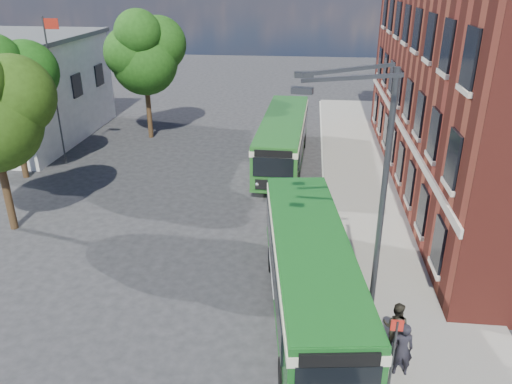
# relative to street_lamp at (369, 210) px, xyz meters

# --- Properties ---
(ground) EXTENTS (120.00, 120.00, 0.00)m
(ground) POSITION_rel_street_lamp_xyz_m (-4.84, 2.00, -4.79)
(ground) COLOR #252427
(ground) RESTS_ON ground
(pavement) EXTENTS (6.00, 48.00, 0.15)m
(pavement) POSITION_rel_street_lamp_xyz_m (2.16, 10.00, -4.72)
(pavement) COLOR gray
(pavement) RESTS_ON ground
(kerb_line) EXTENTS (0.12, 48.00, 0.01)m
(kerb_line) POSITION_rel_street_lamp_xyz_m (-0.89, 10.00, -4.79)
(kerb_line) COLOR beige
(kerb_line) RESTS_ON ground
(white_building) EXTENTS (9.40, 13.40, 7.30)m
(white_building) POSITION_rel_street_lamp_xyz_m (-22.84, 20.00, -1.13)
(white_building) COLOR silver
(white_building) RESTS_ON ground
(flagpole) EXTENTS (0.95, 0.10, 9.00)m
(flagpole) POSITION_rel_street_lamp_xyz_m (-17.29, 15.00, 0.15)
(flagpole) COLOR #35373A
(flagpole) RESTS_ON ground
(street_lamp) EXTENTS (2.96, 2.38, 9.00)m
(street_lamp) POSITION_rel_street_lamp_xyz_m (0.00, 0.00, 0.00)
(street_lamp) COLOR #35373A
(street_lamp) RESTS_ON ground
(bus_stop_sign) EXTENTS (0.35, 0.08, 2.52)m
(bus_stop_sign) POSITION_rel_street_lamp_xyz_m (0.76, -2.20, -3.28)
(bus_stop_sign) COLOR #35373A
(bus_stop_sign) RESTS_ON ground
(bus_front) EXTENTS (3.98, 11.32, 3.02)m
(bus_front) POSITION_rel_street_lamp_xyz_m (-1.64, 1.35, -2.96)
(bus_front) COLOR #17561C
(bus_front) RESTS_ON ground
(bus_rear) EXTENTS (2.94, 12.32, 3.02)m
(bus_rear) POSITION_rel_street_lamp_xyz_m (-3.47, 16.71, -2.96)
(bus_rear) COLOR #246422
(bus_rear) RESTS_ON ground
(pedestrian_a) EXTENTS (0.69, 0.47, 1.82)m
(pedestrian_a) POSITION_rel_street_lamp_xyz_m (1.14, -1.62, -3.73)
(pedestrian_a) COLOR black
(pedestrian_a) RESTS_ON pavement
(pedestrian_b) EXTENTS (1.01, 0.91, 1.72)m
(pedestrian_b) POSITION_rel_street_lamp_xyz_m (1.11, -0.52, -3.78)
(pedestrian_b) COLOR #29251D
(pedestrian_b) RESTS_ON pavement
(tree_mid) EXTENTS (5.00, 4.75, 8.44)m
(tree_mid) POSITION_rel_street_lamp_xyz_m (-18.64, 12.52, 0.94)
(tree_mid) COLOR #342112
(tree_mid) RESTS_ON ground
(tree_right) EXTENTS (5.43, 5.16, 9.17)m
(tree_right) POSITION_rel_street_lamp_xyz_m (-13.52, 21.10, 1.43)
(tree_right) COLOR #342112
(tree_right) RESTS_ON ground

